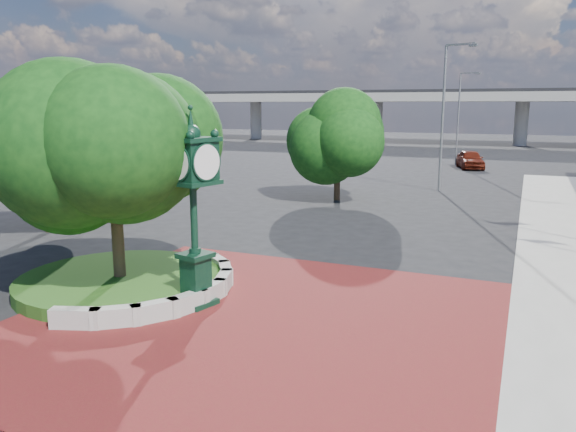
# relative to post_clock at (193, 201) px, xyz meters

# --- Properties ---
(ground) EXTENTS (200.00, 200.00, 0.00)m
(ground) POSITION_rel_post_clock_xyz_m (2.03, 0.40, -2.97)
(ground) COLOR black
(ground) RESTS_ON ground
(plaza) EXTENTS (12.00, 12.00, 0.04)m
(plaza) POSITION_rel_post_clock_xyz_m (2.03, -0.60, -2.95)
(plaza) COLOR maroon
(plaza) RESTS_ON ground
(planter_wall) EXTENTS (2.96, 6.77, 0.54)m
(planter_wall) POSITION_rel_post_clock_xyz_m (-0.67, 0.40, -2.70)
(planter_wall) COLOR #9E9B93
(planter_wall) RESTS_ON ground
(grass_bed) EXTENTS (6.10, 6.10, 0.40)m
(grass_bed) POSITION_rel_post_clock_xyz_m (-2.97, 0.40, -2.77)
(grass_bed) COLOR #234A15
(grass_bed) RESTS_ON ground
(overpass) EXTENTS (90.00, 12.00, 7.50)m
(overpass) POSITION_rel_post_clock_xyz_m (1.82, 70.40, 3.57)
(overpass) COLOR #9E9B93
(overpass) RESTS_ON ground
(tree_planter) EXTENTS (5.20, 5.20, 6.33)m
(tree_planter) POSITION_rel_post_clock_xyz_m (-2.97, 0.40, 0.75)
(tree_planter) COLOR #38281C
(tree_planter) RESTS_ON ground
(tree_northwest) EXTENTS (5.60, 5.60, 6.93)m
(tree_northwest) POSITION_rel_post_clock_xyz_m (-10.97, 5.40, 1.15)
(tree_northwest) COLOR #38281C
(tree_northwest) RESTS_ON ground
(tree_street) EXTENTS (4.40, 4.40, 5.45)m
(tree_street) POSITION_rel_post_clock_xyz_m (-1.97, 18.40, 0.27)
(tree_street) COLOR #38281C
(tree_street) RESTS_ON ground
(post_clock) EXTENTS (1.33, 1.33, 5.41)m
(post_clock) POSITION_rel_post_clock_xyz_m (0.00, 0.00, 0.00)
(post_clock) COLOR black
(post_clock) RESTS_ON ground
(parked_car) EXTENTS (3.12, 5.07, 1.61)m
(parked_car) POSITION_rel_post_clock_xyz_m (3.58, 38.64, -2.17)
(parked_car) COLOR #58180C
(parked_car) RESTS_ON ground
(street_lamp_near) EXTENTS (2.00, 0.78, 9.16)m
(street_lamp_near) POSITION_rel_post_clock_xyz_m (3.24, 24.31, 2.40)
(street_lamp_near) COLOR slate
(street_lamp_near) RESTS_ON ground
(street_lamp_far) EXTENTS (1.85, 0.58, 8.32)m
(street_lamp_far) POSITION_rel_post_clock_xyz_m (2.28, 41.06, 1.91)
(street_lamp_far) COLOR slate
(street_lamp_far) RESTS_ON ground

